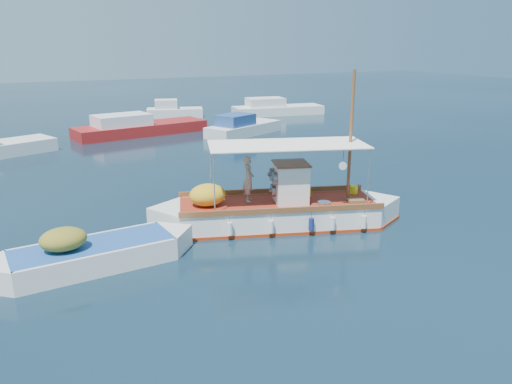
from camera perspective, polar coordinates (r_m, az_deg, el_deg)
name	(u,v)px	position (r m, az deg, el deg)	size (l,w,h in m)	color
ground	(267,227)	(18.63, 1.32, -3.98)	(160.00, 160.00, 0.00)	black
fishing_caique	(276,211)	(18.71, 2.29, -2.21)	(9.13, 4.71, 5.87)	white
dinghy	(92,256)	(16.11, -18.26, -7.00)	(6.54, 2.22, 1.60)	white
bg_boat_n	(137,128)	(38.23, -13.41, 7.11)	(10.05, 4.36, 1.80)	maroon
bg_boat_ne	(242,128)	(37.21, -1.61, 7.30)	(6.71, 4.68, 1.80)	silver
bg_boat_e	(275,109)	(47.96, 2.21, 9.42)	(8.79, 3.90, 1.80)	silver
bg_boat_far_n	(173,112)	(46.88, -9.46, 9.04)	(5.37, 3.40, 1.80)	silver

